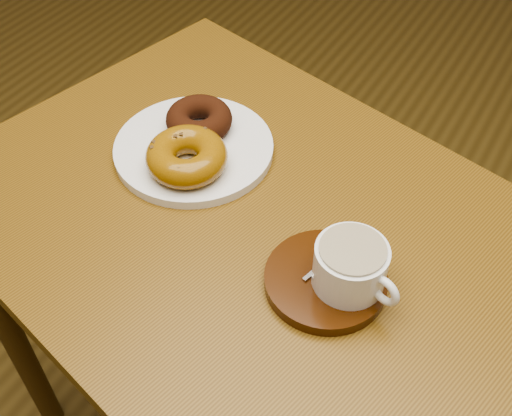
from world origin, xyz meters
The scene contains 7 objects.
cafe_table centered at (-0.28, 0.11, 0.66)m, with size 0.97×0.81×0.79m.
donut_plate centered at (-0.42, 0.18, 0.80)m, with size 0.24×0.24×0.01m, color white.
donut_cinnamon centered at (-0.43, 0.22, 0.82)m, with size 0.10×0.10×0.04m, color #37170B.
donut_caramel centered at (-0.39, 0.14, 0.83)m, with size 0.13×0.13×0.04m.
saucer centered at (-0.13, 0.06, 0.80)m, with size 0.16×0.16×0.02m, color #371907.
coffee_cup centered at (-0.10, 0.07, 0.84)m, with size 0.12×0.09×0.06m.
teaspoon centered at (-0.13, 0.10, 0.81)m, with size 0.03×0.09×0.01m.
Camera 1 is at (0.04, -0.40, 1.45)m, focal length 45.00 mm.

